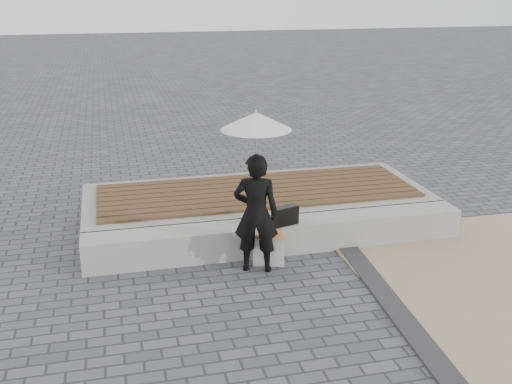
{
  "coord_description": "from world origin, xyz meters",
  "views": [
    {
      "loc": [
        -2.06,
        -5.48,
        3.32
      ],
      "look_at": [
        -0.44,
        1.1,
        1.0
      ],
      "focal_mm": 42.98,
      "sensor_mm": 36.0,
      "label": 1
    }
  ],
  "objects_px": {
    "seating_ledge": "(279,235)",
    "woman": "(256,213)",
    "canvas_tote": "(269,249)",
    "parasol": "(256,121)",
    "handbag": "(285,216)"
  },
  "relations": [
    {
      "from": "seating_ledge",
      "to": "woman",
      "type": "bearing_deg",
      "value": -131.24
    },
    {
      "from": "seating_ledge",
      "to": "canvas_tote",
      "type": "relative_size",
      "value": 12.29
    },
    {
      "from": "parasol",
      "to": "handbag",
      "type": "distance_m",
      "value": 1.45
    },
    {
      "from": "parasol",
      "to": "woman",
      "type": "bearing_deg",
      "value": -90.0
    },
    {
      "from": "parasol",
      "to": "canvas_tote",
      "type": "bearing_deg",
      "value": 30.47
    },
    {
      "from": "seating_ledge",
      "to": "handbag",
      "type": "distance_m",
      "value": 0.35
    },
    {
      "from": "seating_ledge",
      "to": "canvas_tote",
      "type": "bearing_deg",
      "value": -122.63
    },
    {
      "from": "seating_ledge",
      "to": "canvas_tote",
      "type": "distance_m",
      "value": 0.46
    },
    {
      "from": "seating_ledge",
      "to": "handbag",
      "type": "height_order",
      "value": "handbag"
    },
    {
      "from": "seating_ledge",
      "to": "woman",
      "type": "height_order",
      "value": "woman"
    },
    {
      "from": "handbag",
      "to": "parasol",
      "type": "bearing_deg",
      "value": -159.78
    },
    {
      "from": "woman",
      "to": "parasol",
      "type": "bearing_deg",
      "value": -72.51
    },
    {
      "from": "woman",
      "to": "parasol",
      "type": "height_order",
      "value": "parasol"
    },
    {
      "from": "parasol",
      "to": "canvas_tote",
      "type": "xyz_separation_m",
      "value": [
        0.19,
        0.11,
        -1.64
      ]
    },
    {
      "from": "woman",
      "to": "handbag",
      "type": "height_order",
      "value": "woman"
    }
  ]
}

